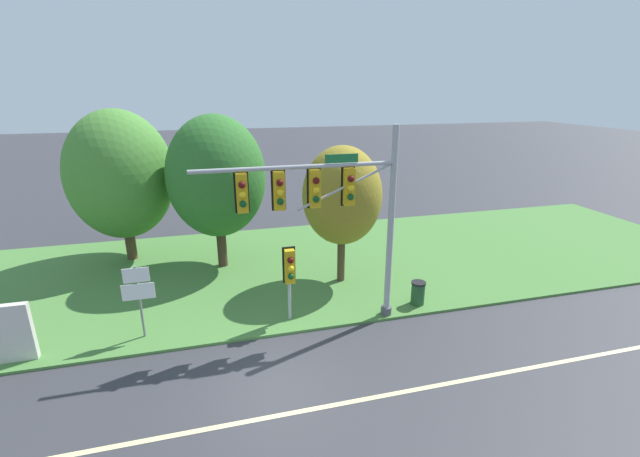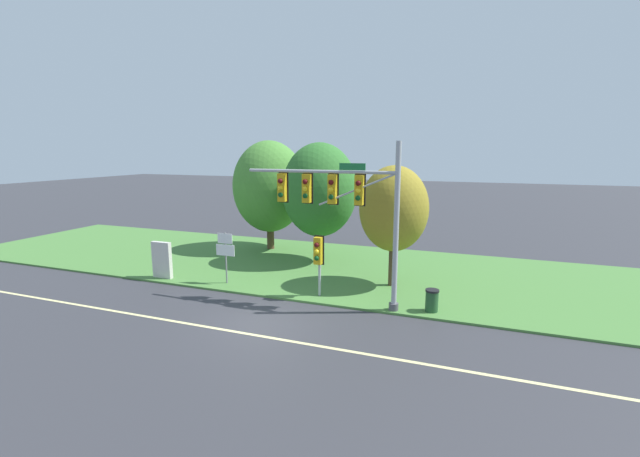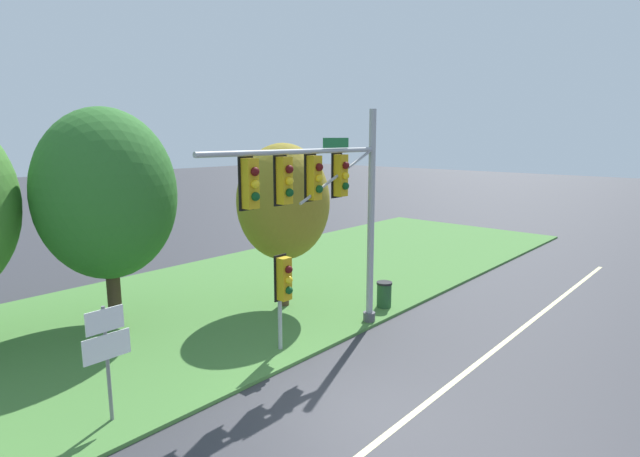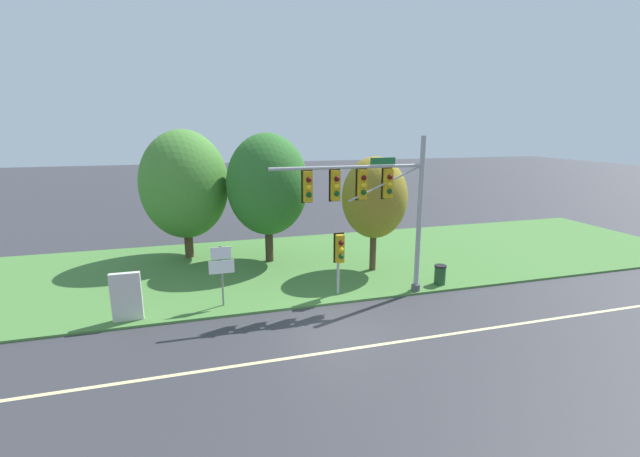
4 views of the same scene
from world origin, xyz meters
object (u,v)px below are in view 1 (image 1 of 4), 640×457
at_px(tree_left_of_mast, 216,177).
at_px(trash_bin, 418,293).
at_px(tree_nearest_road, 120,175).
at_px(pedestrian_signal_near_kerb, 290,270).
at_px(info_kiosk, 13,333).
at_px(traffic_signal_mast, 329,203).
at_px(tree_behind_signpost, 342,196).
at_px(route_sign_post, 138,291).

distance_m(tree_left_of_mast, trash_bin, 9.96).
bearing_deg(tree_nearest_road, pedestrian_signal_near_kerb, -50.62).
height_order(pedestrian_signal_near_kerb, tree_nearest_road, tree_nearest_road).
bearing_deg(tree_nearest_road, info_kiosk, -105.41).
bearing_deg(traffic_signal_mast, info_kiosk, 178.19).
xyz_separation_m(tree_nearest_road, tree_behind_signpost, (9.20, -5.00, -0.37)).
bearing_deg(info_kiosk, tree_behind_signpost, 14.56).
bearing_deg(pedestrian_signal_near_kerb, tree_behind_signpost, 45.38).
bearing_deg(trash_bin, pedestrian_signal_near_kerb, 179.70).
xyz_separation_m(tree_left_of_mast, tree_behind_signpost, (4.91, -2.98, -0.47)).
bearing_deg(traffic_signal_mast, tree_nearest_road, 132.97).
distance_m(pedestrian_signal_near_kerb, tree_behind_signpost, 4.34).
height_order(pedestrian_signal_near_kerb, tree_left_of_mast, tree_left_of_mast).
bearing_deg(info_kiosk, tree_left_of_mast, 42.50).
distance_m(tree_nearest_road, tree_left_of_mast, 4.74).
xyz_separation_m(info_kiosk, trash_bin, (13.62, 0.12, -0.47)).
bearing_deg(traffic_signal_mast, trash_bin, 6.55).
height_order(tree_left_of_mast, info_kiosk, tree_left_of_mast).
relative_size(info_kiosk, trash_bin, 2.04).
xyz_separation_m(tree_left_of_mast, info_kiosk, (-6.48, -5.94, -3.31)).
bearing_deg(traffic_signal_mast, tree_behind_signpost, 65.48).
bearing_deg(tree_left_of_mast, route_sign_post, -117.35).
xyz_separation_m(pedestrian_signal_near_kerb, tree_behind_signpost, (2.78, 2.82, 1.79)).
bearing_deg(tree_nearest_road, trash_bin, -34.46).
distance_m(traffic_signal_mast, tree_behind_signpost, 3.65).
relative_size(route_sign_post, info_kiosk, 1.36).
xyz_separation_m(route_sign_post, trash_bin, (10.01, -0.27, -1.23)).
xyz_separation_m(traffic_signal_mast, tree_left_of_mast, (-3.42, 6.25, -0.19)).
height_order(traffic_signal_mast, tree_behind_signpost, traffic_signal_mast).
bearing_deg(route_sign_post, pedestrian_signal_near_kerb, -2.81).
xyz_separation_m(route_sign_post, info_kiosk, (-3.61, -0.39, -0.76)).
bearing_deg(info_kiosk, pedestrian_signal_near_kerb, 0.95).
relative_size(traffic_signal_mast, route_sign_post, 2.68).
height_order(tree_behind_signpost, info_kiosk, tree_behind_signpost).
height_order(pedestrian_signal_near_kerb, route_sign_post, pedestrian_signal_near_kerb).
relative_size(tree_left_of_mast, trash_bin, 7.51).
bearing_deg(tree_behind_signpost, traffic_signal_mast, -114.52).
relative_size(pedestrian_signal_near_kerb, trash_bin, 3.02).
xyz_separation_m(traffic_signal_mast, tree_behind_signpost, (1.49, 3.27, -0.65)).
distance_m(traffic_signal_mast, route_sign_post, 6.89).
bearing_deg(info_kiosk, traffic_signal_mast, -1.81).
xyz_separation_m(route_sign_post, tree_left_of_mast, (2.87, 5.55, 2.55)).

